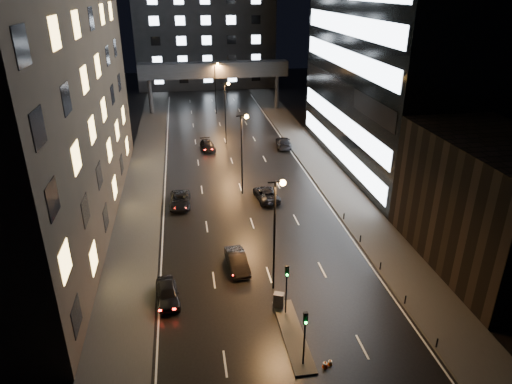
# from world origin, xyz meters

# --- Properties ---
(ground) EXTENTS (160.00, 160.00, 0.00)m
(ground) POSITION_xyz_m (0.00, 40.00, 0.00)
(ground) COLOR black
(ground) RESTS_ON ground
(sidewalk_left) EXTENTS (5.00, 110.00, 0.15)m
(sidewalk_left) POSITION_xyz_m (-12.50, 35.00, 0.07)
(sidewalk_left) COLOR #383533
(sidewalk_left) RESTS_ON ground
(sidewalk_right) EXTENTS (5.00, 110.00, 0.15)m
(sidewalk_right) POSITION_xyz_m (12.50, 35.00, 0.07)
(sidewalk_right) COLOR #383533
(sidewalk_right) RESTS_ON ground
(building_left) EXTENTS (15.00, 48.00, 40.00)m
(building_left) POSITION_xyz_m (-22.50, 24.00, 20.00)
(building_left) COLOR #2D2319
(building_left) RESTS_ON ground
(building_right_low) EXTENTS (10.00, 18.00, 12.00)m
(building_right_low) POSITION_xyz_m (20.00, 9.00, 6.00)
(building_right_low) COLOR black
(building_right_low) RESTS_ON ground
(building_far) EXTENTS (34.00, 14.00, 25.00)m
(building_far) POSITION_xyz_m (0.00, 98.00, 12.50)
(building_far) COLOR #333335
(building_far) RESTS_ON ground
(skybridge) EXTENTS (30.00, 3.00, 10.00)m
(skybridge) POSITION_xyz_m (0.00, 70.00, 8.34)
(skybridge) COLOR #333335
(skybridge) RESTS_ON ground
(median_island) EXTENTS (1.60, 8.00, 0.15)m
(median_island) POSITION_xyz_m (0.30, 2.00, 0.07)
(median_island) COLOR #383533
(median_island) RESTS_ON ground
(traffic_signal_near) EXTENTS (0.28, 0.34, 4.40)m
(traffic_signal_near) POSITION_xyz_m (0.30, 4.49, 3.09)
(traffic_signal_near) COLOR black
(traffic_signal_near) RESTS_ON median_island
(traffic_signal_far) EXTENTS (0.28, 0.34, 4.40)m
(traffic_signal_far) POSITION_xyz_m (0.30, -1.01, 3.09)
(traffic_signal_far) COLOR black
(traffic_signal_far) RESTS_ON median_island
(bollard_row) EXTENTS (0.12, 25.12, 0.90)m
(bollard_row) POSITION_xyz_m (10.20, 6.50, 0.45)
(bollard_row) COLOR black
(bollard_row) RESTS_ON ground
(streetlight_near) EXTENTS (1.45, 0.50, 10.15)m
(streetlight_near) POSITION_xyz_m (0.16, 8.00, 6.50)
(streetlight_near) COLOR black
(streetlight_near) RESTS_ON ground
(streetlight_mid_a) EXTENTS (1.45, 0.50, 10.15)m
(streetlight_mid_a) POSITION_xyz_m (0.16, 28.00, 6.50)
(streetlight_mid_a) COLOR black
(streetlight_mid_a) RESTS_ON ground
(streetlight_mid_b) EXTENTS (1.45, 0.50, 10.15)m
(streetlight_mid_b) POSITION_xyz_m (0.16, 48.00, 6.50)
(streetlight_mid_b) COLOR black
(streetlight_mid_b) RESTS_ON ground
(streetlight_far) EXTENTS (1.45, 0.50, 10.15)m
(streetlight_far) POSITION_xyz_m (0.16, 68.00, 6.50)
(streetlight_far) COLOR black
(streetlight_far) RESTS_ON ground
(car_away_a) EXTENTS (2.27, 4.58, 1.50)m
(car_away_a) POSITION_xyz_m (-8.99, 7.70, 0.75)
(car_away_a) COLOR black
(car_away_a) RESTS_ON ground
(car_away_b) EXTENTS (2.03, 4.76, 1.53)m
(car_away_b) POSITION_xyz_m (-2.71, 11.55, 0.76)
(car_away_b) COLOR black
(car_away_b) RESTS_ON ground
(car_away_c) EXTENTS (2.55, 5.24, 1.43)m
(car_away_c) POSITION_xyz_m (-7.77, 25.72, 0.72)
(car_away_c) COLOR black
(car_away_c) RESTS_ON ground
(car_away_d) EXTENTS (2.53, 4.99, 1.39)m
(car_away_d) POSITION_xyz_m (-3.20, 45.69, 0.69)
(car_away_d) COLOR black
(car_away_d) RESTS_ON ground
(car_toward_a) EXTENTS (2.89, 5.40, 1.44)m
(car_toward_a) POSITION_xyz_m (2.65, 25.82, 0.72)
(car_toward_a) COLOR black
(car_toward_a) RESTS_ON ground
(car_toward_b) EXTENTS (3.00, 5.88, 1.63)m
(car_toward_b) POSITION_xyz_m (9.00, 44.87, 0.82)
(car_toward_b) COLOR black
(car_toward_b) RESTS_ON ground
(utility_cabinet) EXTENTS (0.97, 0.84, 1.26)m
(utility_cabinet) POSITION_xyz_m (-0.10, 5.31, 0.78)
(utility_cabinet) COLOR #4D4E50
(utility_cabinet) RESTS_ON median_island
(cone_a) EXTENTS (0.44, 0.44, 0.45)m
(cone_a) POSITION_xyz_m (2.16, -1.24, 0.22)
(cone_a) COLOR orange
(cone_a) RESTS_ON ground
(cone_b) EXTENTS (0.53, 0.53, 0.55)m
(cone_b) POSITION_xyz_m (1.75, -1.40, 0.28)
(cone_b) COLOR #FF490D
(cone_b) RESTS_ON ground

